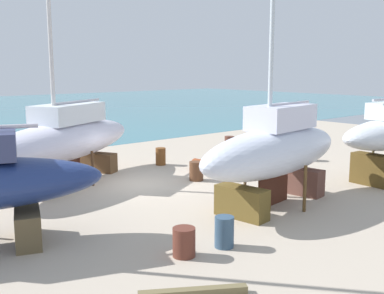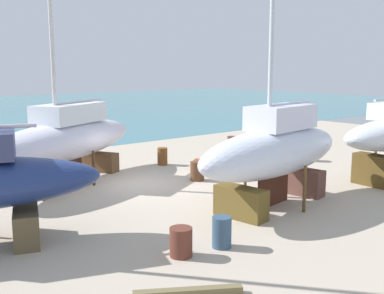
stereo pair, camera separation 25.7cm
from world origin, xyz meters
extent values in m
plane|color=#B3A490|center=(0.00, -4.11, 0.00)|extent=(55.37, 55.37, 0.00)
cube|color=brown|center=(-6.44, -3.55, 0.51)|extent=(1.37, 2.17, 1.02)
cube|color=#442F26|center=(-4.62, 1.31, 0.47)|extent=(1.65, 2.27, 0.94)
cube|color=brown|center=(-0.24, 3.63, 0.47)|extent=(1.65, 2.27, 0.94)
cylinder|color=#49301C|center=(-1.72, 1.14, 0.77)|extent=(0.12, 0.12, 1.54)
cylinder|color=#4F352B|center=(-3.14, 3.80, 0.77)|extent=(0.12, 0.12, 1.54)
ellipsoid|color=silver|center=(-2.43, 2.47, 1.88)|extent=(10.04, 7.07, 1.71)
cube|color=#422014|center=(-2.43, 2.47, 0.43)|extent=(2.14, 1.19, 1.20)
cube|color=silver|center=(-1.99, 2.70, 3.08)|extent=(3.92, 3.13, 0.85)
cylinder|color=#BDB9C1|center=(-1.33, 3.05, 3.55)|extent=(3.12, 1.74, 0.13)
cube|color=#523D1A|center=(7.63, -6.85, 0.68)|extent=(0.82, 1.99, 1.37)
cylinder|color=#473E25|center=(9.79, -5.64, 0.94)|extent=(0.12, 0.12, 1.88)
cube|color=brown|center=(-0.02, -6.13, 0.54)|extent=(0.94, 1.96, 1.07)
cube|color=brown|center=(4.01, -5.59, 0.54)|extent=(0.94, 1.96, 1.07)
cylinder|color=brown|center=(2.17, -7.14, 0.85)|extent=(0.12, 0.12, 1.69)
cylinder|color=brown|center=(1.83, -4.58, 0.85)|extent=(0.12, 0.12, 1.69)
ellipsoid|color=silver|center=(2.00, -5.86, 2.05)|extent=(8.38, 3.41, 1.77)
cube|color=#472115|center=(2.00, -5.86, 0.54)|extent=(1.95, 0.34, 1.24)
cube|color=silver|center=(2.40, -5.81, 3.28)|extent=(3.09, 1.79, 0.89)
cylinder|color=silver|center=(3.01, -5.72, 3.74)|extent=(2.84, 0.50, 0.12)
cylinder|color=#573420|center=(2.34, -1.10, 0.44)|extent=(0.74, 0.74, 0.87)
cylinder|color=#324C65|center=(-2.34, -7.63, 0.45)|extent=(0.77, 0.77, 0.90)
cylinder|color=brown|center=(-3.64, -7.39, 0.40)|extent=(0.87, 0.87, 0.81)
cylinder|color=brown|center=(9.90, -1.48, 0.43)|extent=(0.66, 0.66, 0.87)
cylinder|color=brown|center=(3.95, 0.41, 0.27)|extent=(0.61, 0.90, 0.54)
cylinder|color=brown|center=(3.17, 2.72, 0.46)|extent=(0.55, 0.55, 0.92)
cylinder|color=#522D23|center=(9.57, 3.92, 0.40)|extent=(0.71, 0.71, 0.79)
cube|color=brown|center=(-4.93, -9.26, 0.09)|extent=(2.22, 1.50, 0.19)
camera|label=1|loc=(-11.26, -16.54, 5.06)|focal=43.11mm
camera|label=2|loc=(-11.06, -16.71, 5.06)|focal=43.11mm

